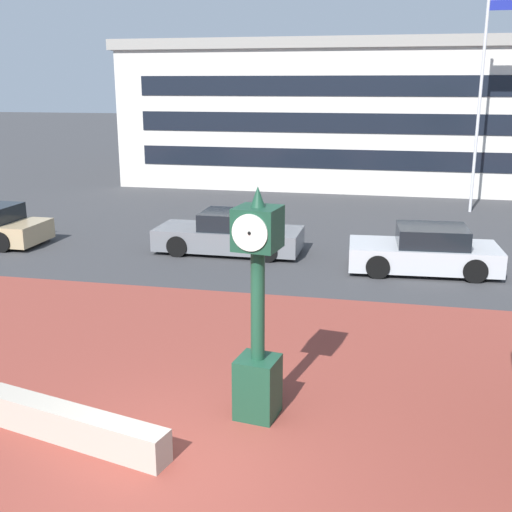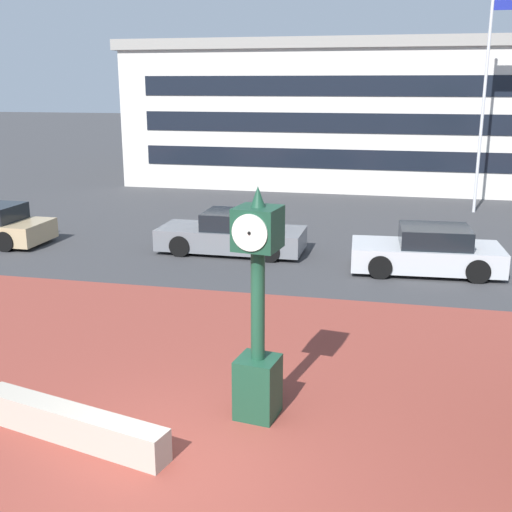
# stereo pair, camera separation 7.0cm
# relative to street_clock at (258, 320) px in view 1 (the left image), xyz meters

# --- Properties ---
(ground_plane) EXTENTS (200.00, 200.00, 0.00)m
(ground_plane) POSITION_rel_street_clock_xyz_m (-0.87, -1.66, -1.60)
(ground_plane) COLOR #38383A
(plaza_brick_paving) EXTENTS (44.00, 11.51, 0.01)m
(plaza_brick_paving) POSITION_rel_street_clock_xyz_m (-0.87, 0.09, -1.60)
(plaza_brick_paving) COLOR brown
(plaza_brick_paving) RESTS_ON ground
(planter_wall) EXTENTS (3.20, 1.16, 0.50)m
(planter_wall) POSITION_rel_street_clock_xyz_m (-2.48, -1.30, -1.35)
(planter_wall) COLOR #ADA393
(planter_wall) RESTS_ON ground
(street_clock) EXTENTS (0.71, 0.75, 3.63)m
(street_clock) POSITION_rel_street_clock_xyz_m (0.00, 0.00, 0.00)
(street_clock) COLOR #19422D
(street_clock) RESTS_ON ground
(car_street_near) EXTENTS (4.46, 1.92, 1.28)m
(car_street_near) POSITION_rel_street_clock_xyz_m (-2.91, 9.64, -1.03)
(car_street_near) COLOR slate
(car_street_near) RESTS_ON ground
(car_street_mid) EXTENTS (4.14, 2.10, 1.28)m
(car_street_mid) POSITION_rel_street_clock_xyz_m (2.87, 8.76, -1.03)
(car_street_mid) COLOR #B7BABF
(car_street_mid) RESTS_ON ground
(flagpole_primary) EXTENTS (1.86, 0.14, 9.08)m
(flagpole_primary) POSITION_rel_street_clock_xyz_m (5.27, 17.93, 3.91)
(flagpole_primary) COLOR silver
(flagpole_primary) RESTS_ON ground
(civic_building) EXTENTS (28.09, 16.15, 7.10)m
(civic_building) POSITION_rel_street_clock_xyz_m (2.18, 28.98, 1.95)
(civic_building) COLOR beige
(civic_building) RESTS_ON ground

